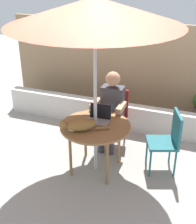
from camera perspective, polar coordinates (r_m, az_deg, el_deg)
name	(u,v)px	position (r m, az deg, el deg)	size (l,w,h in m)	color
ground_plane	(96,169)	(4.58, -0.45, -10.31)	(14.00, 14.00, 0.00)	gray
fence_back	(134,69)	(5.90, 6.56, 7.74)	(4.90, 0.08, 1.75)	#937756
planter_wall_low	(122,116)	(5.51, 4.36, -0.77)	(4.41, 0.20, 0.47)	beige
patio_table	(95,129)	(4.23, -0.48, -3.17)	(0.96, 0.96, 0.72)	olive
patio_umbrella	(95,11)	(3.72, -0.57, 17.97)	(2.11, 2.11, 2.35)	#B7B7BC
chair_occupied	(114,112)	(4.98, 2.96, -0.03)	(0.40, 0.40, 0.90)	maroon
chair_empty	(169,137)	(4.39, 12.81, -4.57)	(0.51, 0.51, 0.90)	#1E606B
person_seated	(111,107)	(4.77, 2.42, 1.01)	(0.48, 0.48, 1.24)	#3F3F47
laptop	(99,116)	(4.29, 0.25, -0.75)	(0.31, 0.27, 0.21)	gray
cat	(79,125)	(4.03, -3.53, -2.40)	(0.59, 0.37, 0.17)	olive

